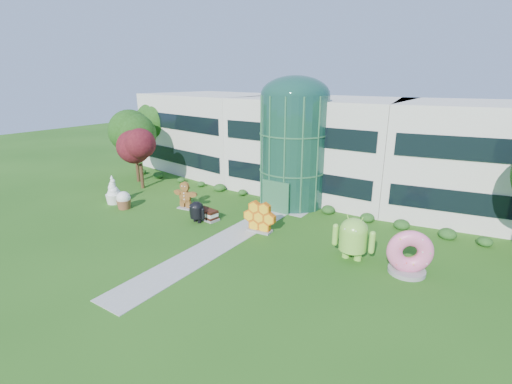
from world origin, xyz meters
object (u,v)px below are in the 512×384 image
Objects in this scene: donut at (409,251)px; android_green at (353,235)px; android_black at (197,210)px; gingerbread at (185,195)px.

android_green is at bearing 157.08° from donut.
android_black is at bearing 159.43° from donut.
android_green reaches higher than android_black.
android_green is 15.81m from gingerbread.
donut reaches higher than gingerbread.
donut is 1.04× the size of gingerbread.
gingerbread is (-15.77, 1.09, -0.38)m from android_green.
android_green reaches higher than donut.
gingerbread is (-3.12, 1.92, 0.23)m from android_black.
gingerbread is at bearing 155.82° from android_black.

